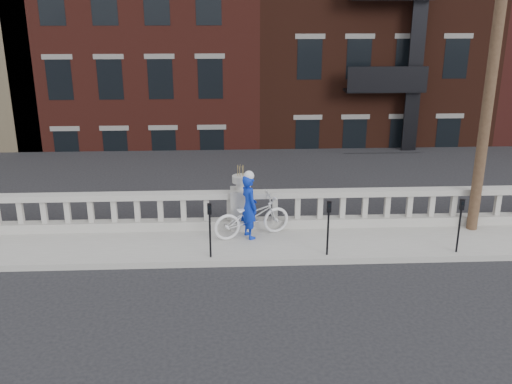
# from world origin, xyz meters

# --- Properties ---
(ground) EXTENTS (120.00, 120.00, 0.00)m
(ground) POSITION_xyz_m (0.00, 0.00, 0.00)
(ground) COLOR black
(ground) RESTS_ON ground
(sidewalk) EXTENTS (32.00, 2.20, 0.15)m
(sidewalk) POSITION_xyz_m (0.00, 3.00, 0.07)
(sidewalk) COLOR gray
(sidewalk) RESTS_ON ground
(balustrade) EXTENTS (28.00, 0.34, 1.03)m
(balustrade) POSITION_xyz_m (0.00, 3.95, 0.64)
(balustrade) COLOR gray
(balustrade) RESTS_ON sidewalk
(planter_pedestal) EXTENTS (0.55, 0.55, 1.76)m
(planter_pedestal) POSITION_xyz_m (0.00, 3.95, 0.83)
(planter_pedestal) COLOR gray
(planter_pedestal) RESTS_ON sidewalk
(lower_level) EXTENTS (80.00, 44.00, 20.80)m
(lower_level) POSITION_xyz_m (0.56, 23.04, 2.63)
(lower_level) COLOR #605E59
(lower_level) RESTS_ON ground
(utility_pole) EXTENTS (1.60, 0.28, 10.00)m
(utility_pole) POSITION_xyz_m (6.20, 3.60, 5.24)
(utility_pole) COLOR #422D1E
(utility_pole) RESTS_ON sidewalk
(parking_meter_b) EXTENTS (0.10, 0.09, 1.36)m
(parking_meter_b) POSITION_xyz_m (-0.77, 2.15, 1.00)
(parking_meter_b) COLOR black
(parking_meter_b) RESTS_ON sidewalk
(parking_meter_c) EXTENTS (0.10, 0.09, 1.36)m
(parking_meter_c) POSITION_xyz_m (2.04, 2.15, 1.00)
(parking_meter_c) COLOR black
(parking_meter_c) RESTS_ON sidewalk
(parking_meter_d) EXTENTS (0.10, 0.09, 1.36)m
(parking_meter_d) POSITION_xyz_m (5.22, 2.15, 1.00)
(parking_meter_d) COLOR black
(parking_meter_d) RESTS_ON sidewalk
(bicycle) EXTENTS (2.17, 1.34, 1.08)m
(bicycle) POSITION_xyz_m (0.27, 3.40, 0.69)
(bicycle) COLOR silver
(bicycle) RESTS_ON sidewalk
(cyclist) EXTENTS (0.61, 0.72, 1.68)m
(cyclist) POSITION_xyz_m (0.20, 3.32, 0.99)
(cyclist) COLOR #0B28AA
(cyclist) RESTS_ON sidewalk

